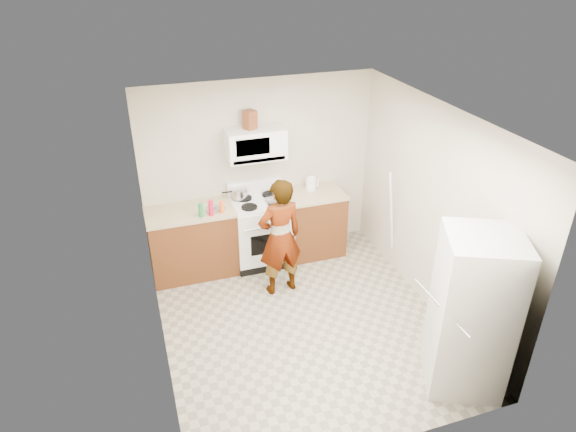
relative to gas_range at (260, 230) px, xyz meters
name	(u,v)px	position (x,y,z in m)	size (l,w,h in m)	color
floor	(303,323)	(0.10, -1.48, -0.49)	(3.60, 3.60, 0.00)	gray
back_wall	(260,170)	(0.10, 0.31, 0.76)	(3.20, 0.02, 2.50)	beige
right_wall	(433,210)	(1.69, -1.48, 0.76)	(0.02, 3.60, 2.50)	beige
cabinet_left	(193,243)	(-0.94, 0.01, -0.04)	(1.12, 0.62, 0.90)	#593015
counter_left	(189,212)	(-0.94, 0.01, 0.43)	(1.14, 0.64, 0.04)	tan
cabinet_right	(313,223)	(0.78, 0.01, -0.04)	(0.80, 0.62, 0.90)	#593015
counter_right	(314,194)	(0.78, 0.01, 0.43)	(0.82, 0.64, 0.04)	tan
gas_range	(260,230)	(0.00, 0.00, 0.00)	(0.76, 0.65, 1.13)	white
microwave	(255,144)	(0.00, 0.13, 1.21)	(0.76, 0.38, 0.40)	white
person	(280,238)	(0.05, -0.76, 0.30)	(0.57, 0.37, 1.56)	tan
fridge	(472,313)	(1.33, -2.81, 0.36)	(0.70, 0.70, 1.70)	white
kettle	(311,184)	(0.78, 0.12, 0.54)	(0.14, 0.14, 0.17)	white
jug	(250,120)	(-0.06, 0.15, 1.53)	(0.14, 0.14, 0.24)	brown
saucepan	(239,193)	(-0.24, 0.16, 0.53)	(0.22, 0.22, 0.12)	#B8B8BD
tray	(276,200)	(0.20, -0.08, 0.47)	(0.25, 0.16, 0.05)	silver
bottle_spray	(211,208)	(-0.69, -0.20, 0.55)	(0.06, 0.06, 0.21)	red
bottle_hot_sauce	(222,207)	(-0.55, -0.18, 0.53)	(0.05, 0.05, 0.16)	#FD5B1C
bottle_green_cap	(201,210)	(-0.82, -0.20, 0.54)	(0.06, 0.06, 0.19)	#177F37
pot_lid	(215,209)	(-0.62, -0.05, 0.46)	(0.27, 0.27, 0.01)	silver
broom	(392,220)	(1.63, -0.70, 0.25)	(0.03, 0.03, 1.46)	white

